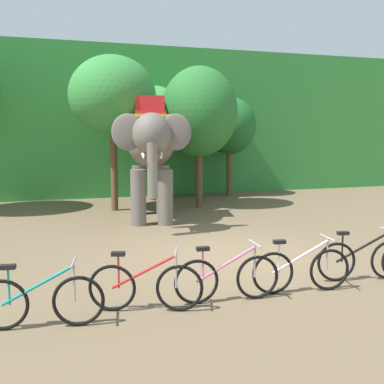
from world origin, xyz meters
The scene contains 13 objects.
ground_plane centered at (0.00, 0.00, 0.00)m, with size 80.00×80.00×0.00m, color brown.
foliage_hedge centered at (0.00, 12.84, 3.07)m, with size 36.00×6.00×6.14m, color #338438.
tree_center_left centered at (-1.59, 6.70, 3.85)m, with size 2.88×2.88×5.17m.
tree_left centered at (0.21, 8.70, 3.10)m, with size 3.00×3.00×4.43m.
tree_far_right centered at (1.37, 6.45, 3.35)m, with size 2.66×2.66×4.91m.
tree_right centered at (2.22, 9.08, 3.25)m, with size 2.05×2.05×4.72m.
tree_far_left centered at (3.57, 9.02, 2.91)m, with size 2.19×2.19×4.11m.
elephant centered at (-0.81, 4.42, 2.20)m, with size 2.40×4.24×3.78m.
bike_teal centered at (-3.93, -2.54, 0.39)m, with size 1.69×0.52×0.92m.
bike_red centered at (-2.45, -2.38, 0.39)m, with size 1.64×0.68×0.92m.
bike_pink centered at (-1.15, -2.38, 0.39)m, with size 1.71×0.52×0.92m.
bike_white centered at (0.18, -2.36, 0.39)m, with size 1.70×0.52×0.92m.
bike_black centered at (1.57, -2.15, 0.39)m, with size 1.69×0.53×0.92m.
Camera 1 is at (-3.79, -8.83, 2.64)m, focal length 42.93 mm.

